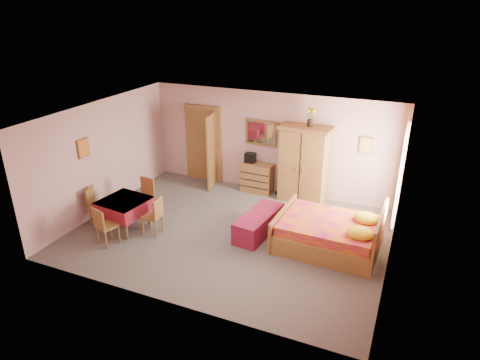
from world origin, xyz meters
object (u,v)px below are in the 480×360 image
at_px(sunflower_vase, 310,117).
at_px(chair_west, 98,205).
at_px(chest_of_drawers, 257,178).
at_px(floor_lamp, 281,160).
at_px(stereo, 250,158).
at_px(wall_mirror, 261,133).
at_px(chair_east, 152,216).
at_px(bench, 259,223).
at_px(chair_north, 143,197).
at_px(chair_south, 107,225).
at_px(dining_table, 125,214).
at_px(wardrobe, 304,165).
at_px(bed, 329,226).

distance_m(sunflower_vase, chair_west, 5.24).
relative_size(chest_of_drawers, floor_lamp, 0.43).
bearing_deg(floor_lamp, stereo, -177.32).
xyz_separation_m(chest_of_drawers, wall_mirror, (0.00, 0.21, 1.17)).
bearing_deg(chair_east, floor_lamp, -37.51).
distance_m(stereo, bench, 2.42).
relative_size(chest_of_drawers, sunflower_vase, 1.74).
distance_m(chest_of_drawers, chair_north, 2.98).
relative_size(chair_south, chair_north, 0.98).
height_order(chair_south, chair_west, chair_west).
xyz_separation_m(floor_lamp, chair_west, (-3.29, -3.05, -0.52)).
xyz_separation_m(stereo, sunflower_vase, (1.53, -0.10, 1.27)).
bearing_deg(chair_east, wall_mirror, -27.72).
relative_size(floor_lamp, chair_south, 2.26).
distance_m(dining_table, chair_east, 0.65).
xyz_separation_m(chest_of_drawers, bench, (0.82, -2.03, -0.14)).
relative_size(wall_mirror, stereo, 3.14).
relative_size(chair_north, chair_west, 1.02).
bearing_deg(chest_of_drawers, sunflower_vase, -0.19).
relative_size(chest_of_drawers, bench, 0.57).
distance_m(floor_lamp, bench, 2.25).
relative_size(chest_of_drawers, wardrobe, 0.42).
bearing_deg(bed, chair_north, -174.81).
bearing_deg(chest_of_drawers, bed, -38.56).
distance_m(chest_of_drawers, bench, 2.20).
xyz_separation_m(stereo, wardrobe, (1.45, -0.12, 0.07)).
bearing_deg(wardrobe, chair_north, -142.47).
bearing_deg(chest_of_drawers, wall_mirror, 91.80).
relative_size(wall_mirror, chair_south, 1.03).
bearing_deg(bench, stereo, 116.61).
relative_size(floor_lamp, dining_table, 1.98).
bearing_deg(sunflower_vase, chair_west, -143.86).
xyz_separation_m(chest_of_drawers, dining_table, (-1.94, -2.97, -0.04)).
bearing_deg(chair_west, stereo, 123.89).
height_order(wall_mirror, bench, wall_mirror).
height_order(dining_table, chair_west, chair_west).
height_order(bed, chair_west, bed).
bearing_deg(sunflower_vase, dining_table, -138.00).
height_order(stereo, bench, stereo).
distance_m(chair_north, chair_east, 1.00).
distance_m(chest_of_drawers, bed, 3.03).
xyz_separation_m(sunflower_vase, chair_east, (-2.60, -2.86, -1.74)).
xyz_separation_m(floor_lamp, wardrobe, (0.62, -0.16, 0.03)).
bearing_deg(dining_table, chest_of_drawers, 56.86).
height_order(bed, bench, bed).
xyz_separation_m(wall_mirror, bench, (0.82, -2.24, -1.31)).
bearing_deg(bench, wall_mirror, 110.17).
height_order(stereo, chair_south, stereo).
relative_size(wardrobe, bench, 1.35).
height_order(bench, dining_table, dining_table).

